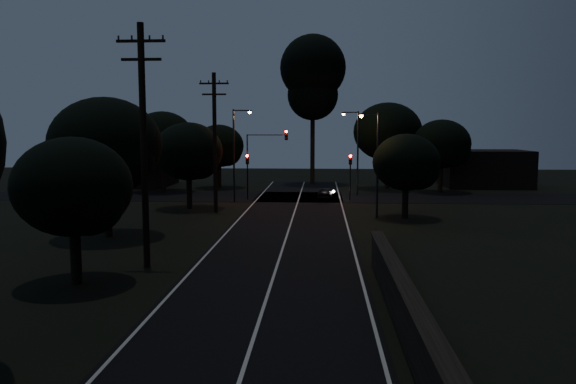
{
  "coord_description": "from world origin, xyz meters",
  "views": [
    {
      "loc": [
        2.01,
        -9.96,
        6.32
      ],
      "look_at": [
        0.0,
        24.0,
        2.5
      ],
      "focal_mm": 35.0,
      "sensor_mm": 36.0,
      "label": 1
    }
  ],
  "objects": [
    {
      "name": "tree_left_c",
      "position": [
        -10.27,
        21.87,
        5.29
      ],
      "size": [
        6.47,
        6.47,
        8.18
      ],
      "color": "black",
      "rests_on": "ground"
    },
    {
      "name": "retaining_wall",
      "position": [
        7.74,
        3.0,
        0.62
      ],
      "size": [
        6.93,
        26.0,
        1.6
      ],
      "color": "black",
      "rests_on": "ground"
    },
    {
      "name": "streetlight_c",
      "position": [
        5.83,
        30.0,
        4.35
      ],
      "size": [
        1.46,
        0.26,
        7.5
      ],
      "color": "black",
      "rests_on": "ground"
    },
    {
      "name": "tall_pine",
      "position": [
        1.0,
        55.0,
        12.27
      ],
      "size": [
        7.49,
        7.49,
        17.01
      ],
      "color": "black",
      "rests_on": "ground"
    },
    {
      "name": "signal_left",
      "position": [
        -4.6,
        39.99,
        2.84
      ],
      "size": [
        0.28,
        0.35,
        4.1
      ],
      "color": "black",
      "rests_on": "ground"
    },
    {
      "name": "streetlight_a",
      "position": [
        -5.31,
        38.0,
        4.64
      ],
      "size": [
        1.66,
        0.26,
        8.0
      ],
      "color": "black",
      "rests_on": "ground"
    },
    {
      "name": "utility_pole_far",
      "position": [
        -6.0,
        32.0,
        5.48
      ],
      "size": [
        2.2,
        0.3,
        10.5
      ],
      "color": "black",
      "rests_on": "ground"
    },
    {
      "name": "road_surface",
      "position": [
        0.0,
        31.12,
        0.01
      ],
      "size": [
        60.0,
        70.0,
        0.03
      ],
      "color": "black",
      "rests_on": "ground"
    },
    {
      "name": "tree_far_nw",
      "position": [
        -8.81,
        49.89,
        4.41
      ],
      "size": [
        5.38,
        5.38,
        6.81
      ],
      "color": "black",
      "rests_on": "ground"
    },
    {
      "name": "utility_pole_mid",
      "position": [
        -6.0,
        15.0,
        5.74
      ],
      "size": [
        2.2,
        0.3,
        11.0
      ],
      "color": "black",
      "rests_on": "ground"
    },
    {
      "name": "tree_far_ne",
      "position": [
        9.26,
        49.85,
        5.9
      ],
      "size": [
        7.2,
        7.2,
        9.11
      ],
      "color": "black",
      "rests_on": "ground"
    },
    {
      "name": "tree_left_d",
      "position": [
        -8.31,
        33.89,
        4.45
      ],
      "size": [
        5.41,
        5.41,
        6.86
      ],
      "color": "black",
      "rests_on": "ground"
    },
    {
      "name": "tree_far_w",
      "position": [
        -13.78,
        45.87,
        5.27
      ],
      "size": [
        6.36,
        6.36,
        8.11
      ],
      "color": "black",
      "rests_on": "ground"
    },
    {
      "name": "streetlight_b",
      "position": [
        5.31,
        44.0,
        4.64
      ],
      "size": [
        1.66,
        0.26,
        8.0
      ],
      "color": "black",
      "rests_on": "ground"
    },
    {
      "name": "building_right",
      "position": [
        20.0,
        53.0,
        2.0
      ],
      "size": [
        9.0,
        7.0,
        4.0
      ],
      "primitive_type": "cube",
      "color": "black",
      "rests_on": "ground"
    },
    {
      "name": "car",
      "position": [
        2.39,
        40.32,
        0.55
      ],
      "size": [
        1.66,
        3.37,
        1.1
      ],
      "primitive_type": "imported",
      "rotation": [
        0.0,
        0.0,
        3.03
      ],
      "color": "black",
      "rests_on": "ground"
    },
    {
      "name": "tree_right_a",
      "position": [
        8.17,
        29.9,
        3.89
      ],
      "size": [
        4.73,
        4.73,
        6.01
      ],
      "color": "black",
      "rests_on": "ground"
    },
    {
      "name": "tree_left_b",
      "position": [
        -7.83,
        11.9,
        3.91
      ],
      "size": [
        4.74,
        4.74,
        6.03
      ],
      "color": "black",
      "rests_on": "ground"
    },
    {
      "name": "signal_right",
      "position": [
        4.6,
        39.99,
        2.84
      ],
      "size": [
        0.28,
        0.35,
        4.1
      ],
      "color": "black",
      "rests_on": "ground"
    },
    {
      "name": "building_left",
      "position": [
        -20.0,
        52.0,
        2.2
      ],
      "size": [
        10.0,
        8.0,
        4.4
      ],
      "primitive_type": "cube",
      "color": "black",
      "rests_on": "ground"
    },
    {
      "name": "signal_mast",
      "position": [
        -2.91,
        39.99,
        4.34
      ],
      "size": [
        3.7,
        0.35,
        6.25
      ],
      "color": "black",
      "rests_on": "ground"
    },
    {
      "name": "tree_far_e",
      "position": [
        14.2,
        46.88,
        4.72
      ],
      "size": [
        5.74,
        5.74,
        7.28
      ],
      "color": "black",
      "rests_on": "ground"
    }
  ]
}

